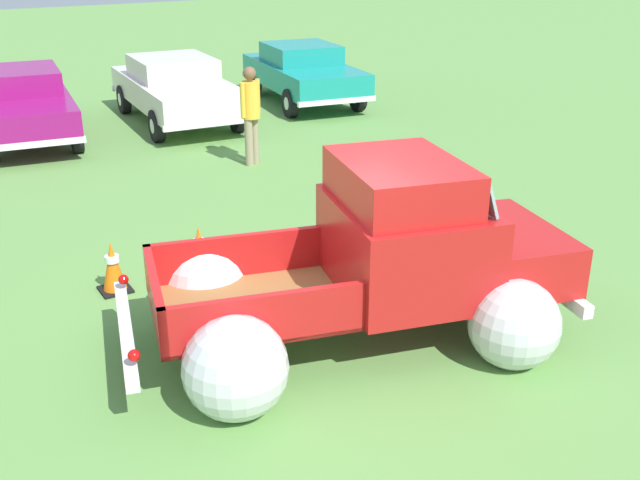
{
  "coord_description": "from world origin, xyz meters",
  "views": [
    {
      "loc": [
        -3.83,
        -5.78,
        4.01
      ],
      "look_at": [
        0.0,
        0.53,
        0.95
      ],
      "focal_mm": 41.84,
      "sensor_mm": 36.0,
      "label": 1
    }
  ],
  "objects_px": {
    "show_car_3": "(303,71)",
    "vintage_pickup_truck": "(382,270)",
    "show_car_2": "(176,87)",
    "lane_cone_0": "(113,267)",
    "lane_cone_1": "(200,250)",
    "show_car_1": "(24,101)",
    "spectator_0": "(251,109)"
  },
  "relations": [
    {
      "from": "show_car_3",
      "to": "vintage_pickup_truck",
      "type": "bearing_deg",
      "value": -17.34
    },
    {
      "from": "show_car_3",
      "to": "show_car_2",
      "type": "bearing_deg",
      "value": -76.41
    },
    {
      "from": "vintage_pickup_truck",
      "to": "lane_cone_0",
      "type": "bearing_deg",
      "value": 144.79
    },
    {
      "from": "lane_cone_1",
      "to": "show_car_3",
      "type": "bearing_deg",
      "value": 52.65
    },
    {
      "from": "show_car_1",
      "to": "spectator_0",
      "type": "distance_m",
      "value": 5.17
    },
    {
      "from": "show_car_1",
      "to": "lane_cone_0",
      "type": "relative_size",
      "value": 7.55
    },
    {
      "from": "vintage_pickup_truck",
      "to": "lane_cone_0",
      "type": "distance_m",
      "value": 3.31
    },
    {
      "from": "show_car_3",
      "to": "spectator_0",
      "type": "relative_size",
      "value": 2.51
    },
    {
      "from": "lane_cone_0",
      "to": "spectator_0",
      "type": "bearing_deg",
      "value": 45.8
    },
    {
      "from": "lane_cone_0",
      "to": "lane_cone_1",
      "type": "bearing_deg",
      "value": -3.61
    },
    {
      "from": "show_car_2",
      "to": "spectator_0",
      "type": "bearing_deg",
      "value": 3.86
    },
    {
      "from": "vintage_pickup_truck",
      "to": "show_car_2",
      "type": "relative_size",
      "value": 1.05
    },
    {
      "from": "show_car_3",
      "to": "lane_cone_0",
      "type": "relative_size",
      "value": 7.14
    },
    {
      "from": "show_car_1",
      "to": "show_car_2",
      "type": "height_order",
      "value": "same"
    },
    {
      "from": "show_car_2",
      "to": "spectator_0",
      "type": "distance_m",
      "value": 3.89
    },
    {
      "from": "lane_cone_0",
      "to": "show_car_3",
      "type": "bearing_deg",
      "value": 47.9
    },
    {
      "from": "show_car_2",
      "to": "lane_cone_1",
      "type": "xyz_separation_m",
      "value": [
        -2.74,
        -7.83,
        -0.48
      ]
    },
    {
      "from": "spectator_0",
      "to": "vintage_pickup_truck",
      "type": "bearing_deg",
      "value": -40.63
    },
    {
      "from": "lane_cone_0",
      "to": "vintage_pickup_truck",
      "type": "bearing_deg",
      "value": -49.55
    },
    {
      "from": "show_car_1",
      "to": "lane_cone_1",
      "type": "bearing_deg",
      "value": 10.86
    },
    {
      "from": "vintage_pickup_truck",
      "to": "show_car_1",
      "type": "relative_size",
      "value": 1.04
    },
    {
      "from": "vintage_pickup_truck",
      "to": "show_car_2",
      "type": "xyz_separation_m",
      "value": [
        1.69,
        10.26,
        0.03
      ]
    },
    {
      "from": "lane_cone_0",
      "to": "lane_cone_1",
      "type": "xyz_separation_m",
      "value": [
        1.08,
        -0.07,
        0.0
      ]
    },
    {
      "from": "show_car_2",
      "to": "spectator_0",
      "type": "relative_size",
      "value": 2.63
    },
    {
      "from": "vintage_pickup_truck",
      "to": "show_car_2",
      "type": "height_order",
      "value": "vintage_pickup_truck"
    },
    {
      "from": "show_car_1",
      "to": "spectator_0",
      "type": "relative_size",
      "value": 2.65
    },
    {
      "from": "show_car_2",
      "to": "show_car_3",
      "type": "relative_size",
      "value": 1.05
    },
    {
      "from": "lane_cone_1",
      "to": "show_car_2",
      "type": "bearing_deg",
      "value": 70.71
    },
    {
      "from": "show_car_1",
      "to": "lane_cone_0",
      "type": "bearing_deg",
      "value": 3.13
    },
    {
      "from": "vintage_pickup_truck",
      "to": "spectator_0",
      "type": "xyz_separation_m",
      "value": [
        1.65,
        6.38,
        0.27
      ]
    },
    {
      "from": "show_car_2",
      "to": "vintage_pickup_truck",
      "type": "bearing_deg",
      "value": -4.82
    },
    {
      "from": "vintage_pickup_truck",
      "to": "show_car_1",
      "type": "distance_m",
      "value": 10.57
    }
  ]
}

